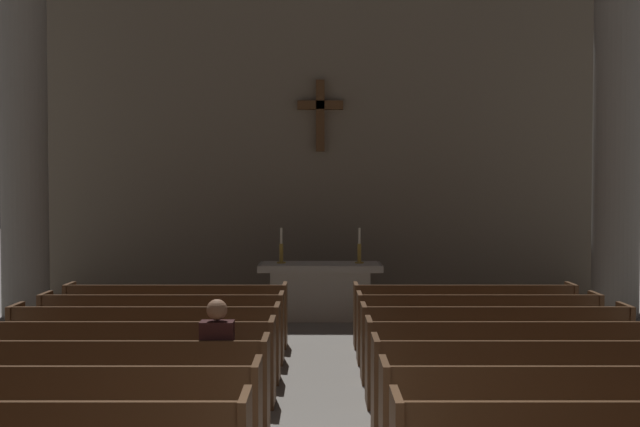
% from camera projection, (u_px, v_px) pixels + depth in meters
% --- Properties ---
extents(pew_left_row_3, '(3.27, 0.50, 0.95)m').
position_uv_depth(pew_left_row_3, '(63.00, 418.00, 6.62)').
color(pew_left_row_3, brown).
rests_on(pew_left_row_3, ground).
extents(pew_left_row_4, '(3.27, 0.50, 0.95)m').
position_uv_depth(pew_left_row_4, '(98.00, 386.00, 7.66)').
color(pew_left_row_4, brown).
rests_on(pew_left_row_4, ground).
extents(pew_left_row_5, '(3.27, 0.50, 0.95)m').
position_uv_depth(pew_left_row_5, '(125.00, 362.00, 8.71)').
color(pew_left_row_5, brown).
rests_on(pew_left_row_5, ground).
extents(pew_left_row_6, '(3.27, 0.50, 0.95)m').
position_uv_depth(pew_left_row_6, '(146.00, 343.00, 9.76)').
color(pew_left_row_6, brown).
rests_on(pew_left_row_6, ground).
extents(pew_left_row_7, '(3.27, 0.50, 0.95)m').
position_uv_depth(pew_left_row_7, '(163.00, 328.00, 10.81)').
color(pew_left_row_7, brown).
rests_on(pew_left_row_7, ground).
extents(pew_left_row_8, '(3.27, 0.50, 0.95)m').
position_uv_depth(pew_left_row_8, '(177.00, 315.00, 11.86)').
color(pew_left_row_8, brown).
rests_on(pew_left_row_8, ground).
extents(pew_right_row_3, '(3.27, 0.50, 0.95)m').
position_uv_depth(pew_right_row_3, '(577.00, 418.00, 6.62)').
color(pew_right_row_3, brown).
rests_on(pew_right_row_3, ground).
extents(pew_right_row_4, '(3.27, 0.50, 0.95)m').
position_uv_depth(pew_right_row_4, '(542.00, 386.00, 7.67)').
color(pew_right_row_4, brown).
rests_on(pew_right_row_4, ground).
extents(pew_right_row_5, '(3.27, 0.50, 0.95)m').
position_uv_depth(pew_right_row_5, '(515.00, 362.00, 8.71)').
color(pew_right_row_5, brown).
rests_on(pew_right_row_5, ground).
extents(pew_right_row_6, '(3.27, 0.50, 0.95)m').
position_uv_depth(pew_right_row_6, '(494.00, 343.00, 9.76)').
color(pew_right_row_6, brown).
rests_on(pew_right_row_6, ground).
extents(pew_right_row_7, '(3.27, 0.50, 0.95)m').
position_uv_depth(pew_right_row_7, '(477.00, 328.00, 10.81)').
color(pew_right_row_7, brown).
rests_on(pew_right_row_7, ground).
extents(pew_right_row_8, '(3.27, 0.50, 0.95)m').
position_uv_depth(pew_right_row_8, '(463.00, 315.00, 11.86)').
color(pew_right_row_8, brown).
rests_on(pew_right_row_8, ground).
extents(column_left_second, '(1.16, 1.16, 6.01)m').
position_uv_depth(column_left_second, '(24.00, 155.00, 13.38)').
color(column_left_second, gray).
rests_on(column_left_second, ground).
extents(column_right_second, '(1.16, 1.16, 6.01)m').
position_uv_depth(column_right_second, '(616.00, 155.00, 13.38)').
color(column_right_second, gray).
rests_on(column_right_second, ground).
extents(altar, '(2.20, 0.90, 1.01)m').
position_uv_depth(altar, '(320.00, 290.00, 14.34)').
color(altar, '#BCB7AD').
rests_on(altar, ground).
extents(candlestick_left, '(0.16, 0.16, 0.64)m').
position_uv_depth(candlestick_left, '(281.00, 252.00, 14.32)').
color(candlestick_left, '#B79338').
rests_on(candlestick_left, altar).
extents(candlestick_right, '(0.16, 0.16, 0.64)m').
position_uv_depth(candlestick_right, '(359.00, 252.00, 14.32)').
color(candlestick_right, '#B79338').
rests_on(candlestick_right, altar).
extents(apse_with_cross, '(11.17, 0.42, 6.93)m').
position_uv_depth(apse_with_cross, '(320.00, 134.00, 16.32)').
color(apse_with_cross, gray).
rests_on(apse_with_cross, ground).
extents(lone_worshipper, '(0.32, 0.43, 1.32)m').
position_uv_depth(lone_worshipper, '(218.00, 363.00, 7.70)').
color(lone_worshipper, '#26262B').
rests_on(lone_worshipper, ground).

